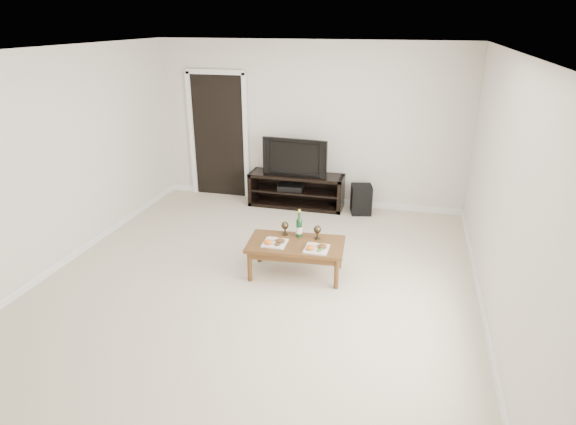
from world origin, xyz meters
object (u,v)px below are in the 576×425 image
Objects in this scene: media_console at (296,190)px; television at (297,156)px; subwoofer at (361,199)px; coffee_table at (296,259)px.

television reaches higher than media_console.
television is (0.00, 0.00, 0.58)m from media_console.
coffee_table is at bearing -117.38° from subwoofer.
television is 0.93× the size of coffee_table.
media_console is 1.35× the size of coffee_table.
subwoofer is 2.24m from coffee_table.
media_console reaches higher than coffee_table.
media_console is 1.07m from subwoofer.
television is 2.38m from coffee_table.
media_console is at bearing 103.43° from coffee_table.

